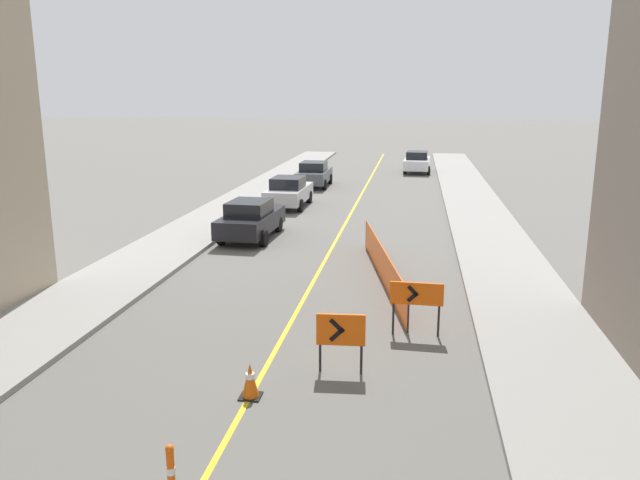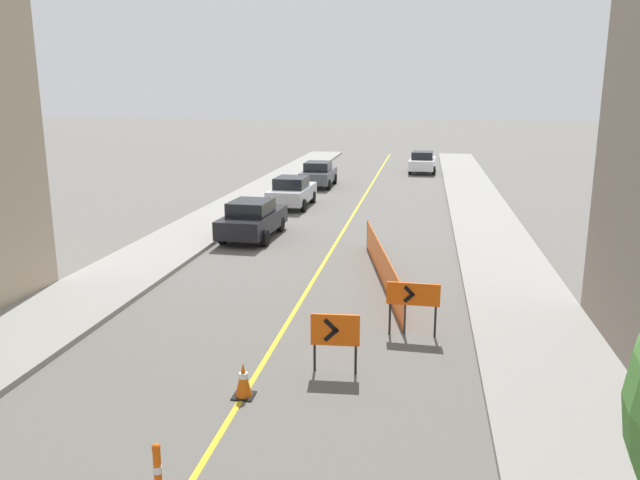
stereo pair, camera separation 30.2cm
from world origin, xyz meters
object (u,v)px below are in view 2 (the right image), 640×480
object	(u,v)px
parked_car_curb_near	(252,219)
parked_car_curb_far	(318,174)
arrow_barricade_primary	(335,332)
traffic_cone_fourth	(243,380)
arrow_barricade_secondary	(413,297)
parked_car_curb_mid	(292,192)
parked_car_opposite_side	(422,162)

from	to	relation	value
parked_car_curb_near	parked_car_curb_far	size ratio (longest dim) A/B	1.02
arrow_barricade_primary	parked_car_curb_far	bearing A→B (deg)	96.81
traffic_cone_fourth	parked_car_curb_far	distance (m)	28.30
parked_car_curb_far	arrow_barricade_secondary	bearing A→B (deg)	-75.17
parked_car_curb_near	parked_car_curb_far	xyz separation A→B (m)	(0.24, 14.73, 0.00)
traffic_cone_fourth	arrow_barricade_primary	world-z (taller)	arrow_barricade_primary
parked_car_curb_mid	parked_car_curb_far	distance (m)	7.38
parked_car_curb_near	parked_car_curb_mid	distance (m)	7.35
traffic_cone_fourth	arrow_barricade_primary	size ratio (longest dim) A/B	0.54
parked_car_curb_near	parked_car_curb_far	world-z (taller)	same
arrow_barricade_primary	parked_car_curb_mid	distance (m)	19.99
traffic_cone_fourth	parked_car_curb_mid	distance (m)	21.01
parked_car_curb_far	parked_car_opposite_side	world-z (taller)	same
arrow_barricade_primary	parked_car_curb_far	world-z (taller)	parked_car_curb_far
parked_car_curb_near	parked_car_opposite_side	xyz separation A→B (m)	(6.72, 22.99, 0.00)
arrow_barricade_secondary	parked_car_curb_mid	size ratio (longest dim) A/B	0.31
traffic_cone_fourth	arrow_barricade_secondary	world-z (taller)	arrow_barricade_secondary
parked_car_curb_far	arrow_barricade_primary	bearing A→B (deg)	-79.67
arrow_barricade_primary	arrow_barricade_secondary	size ratio (longest dim) A/B	0.97
parked_car_curb_near	arrow_barricade_primary	bearing A→B (deg)	-64.03
parked_car_opposite_side	traffic_cone_fourth	bearing A→B (deg)	-92.25
arrow_barricade_primary	parked_car_curb_mid	size ratio (longest dim) A/B	0.30
arrow_barricade_primary	parked_car_opposite_side	bearing A→B (deg)	83.84
parked_car_curb_near	parked_car_opposite_side	distance (m)	23.95
parked_car_curb_mid	parked_car_curb_far	world-z (taller)	same
arrow_barricade_secondary	parked_car_opposite_side	size ratio (longest dim) A/B	0.31
arrow_barricade_secondary	parked_car_curb_far	bearing A→B (deg)	107.10
arrow_barricade_secondary	parked_car_curb_mid	bearing A→B (deg)	113.53
arrow_barricade_primary	parked_car_opposite_side	distance (m)	35.02
traffic_cone_fourth	parked_car_curb_far	xyz separation A→B (m)	(-3.29, 28.10, 0.45)
traffic_cone_fourth	arrow_barricade_secondary	distance (m)	4.97
parked_car_curb_near	parked_car_curb_mid	world-z (taller)	same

